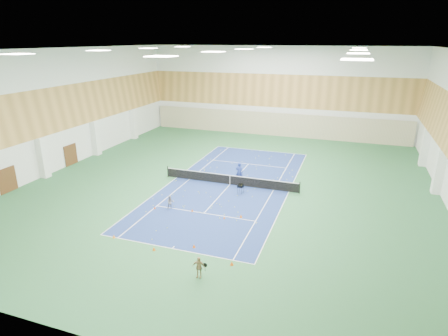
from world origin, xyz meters
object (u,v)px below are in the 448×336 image
object	(u,v)px
ball_cart	(241,189)
child_court	(170,202)
child_apron	(199,267)
tennis_net	(230,179)
coach	(239,172)

from	to	relation	value
ball_cart	child_court	bearing A→B (deg)	-123.19
child_court	ball_cart	size ratio (longest dim) A/B	1.32
child_apron	ball_cart	xyz separation A→B (m)	(-1.29, 12.47, -0.23)
tennis_net	child_apron	distance (m)	14.39
ball_cart	child_apron	bearing A→B (deg)	-75.54
tennis_net	child_apron	world-z (taller)	child_apron
ball_cart	tennis_net	bearing A→B (deg)	141.31
tennis_net	ball_cart	bearing A→B (deg)	-47.26
child_apron	child_court	bearing A→B (deg)	121.55
child_court	child_apron	bearing A→B (deg)	-93.46
tennis_net	child_apron	xyz separation A→B (m)	(2.81, -14.11, 0.10)
child_apron	ball_cart	world-z (taller)	child_apron
coach	child_apron	xyz separation A→B (m)	(2.25, -15.21, -0.29)
coach	child_court	xyz separation A→B (m)	(-3.38, -7.60, -0.38)
tennis_net	coach	size ratio (longest dim) A/B	6.79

